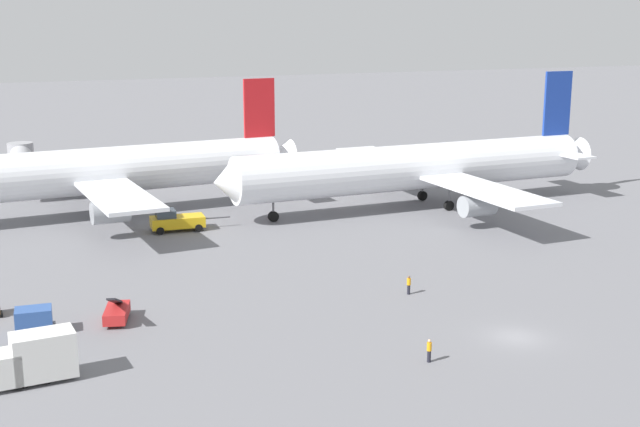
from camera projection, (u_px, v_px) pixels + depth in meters
name	position (u px, v px, depth m)	size (l,w,h in m)	color
ground_plane	(516.00, 337.00, 65.45)	(600.00, 600.00, 0.00)	slate
airliner_at_gate_left	(77.00, 173.00, 103.47)	(59.18, 43.22, 16.62)	white
airliner_being_pushed	(417.00, 167.00, 109.42)	(54.75, 45.71, 17.33)	white
pushback_tug	(176.00, 220.00, 98.16)	(9.51, 3.55, 2.90)	gold
gse_catering_truck_tall	(33.00, 358.00, 56.98)	(5.98, 2.77, 3.50)	silver
gse_container_dolly_flat	(34.00, 320.00, 65.83)	(3.40, 2.50, 2.15)	slate
gse_belt_loader_portside	(117.00, 312.00, 68.61)	(2.87, 5.07, 3.02)	red
ground_crew_wing_walker_right	(429.00, 350.00, 60.52)	(0.36, 0.36, 1.76)	black
ground_crew_ramp_agent_by_cones	(409.00, 285.00, 75.47)	(0.36, 0.47, 1.76)	black
jet_bridge	(21.00, 161.00, 120.72)	(4.73, 18.98, 6.07)	#B7B7BC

